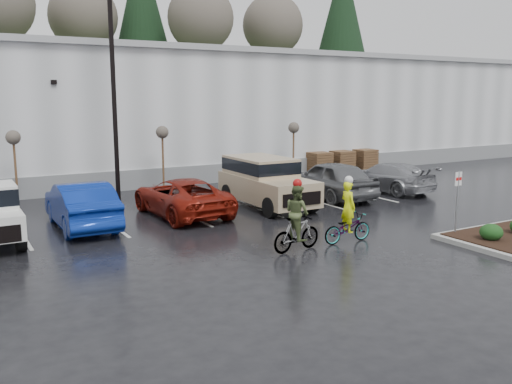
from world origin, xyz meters
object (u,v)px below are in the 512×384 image
sapling_mid (162,136)px  cyclist_olive (297,225)px  car_blue (81,205)px  lamppost (113,70)px  pallet_stack_a (319,164)px  suv_tan (267,183)px  fire_lane_sign (457,195)px  pallet_stack_b (342,162)px  pallet_stack_c (365,160)px  sapling_west (13,142)px  sapling_east (294,131)px  cyclist_hivis (348,222)px  car_far_silver (387,177)px  car_red (181,197)px  car_grey (330,179)px

sapling_mid → cyclist_olive: bearing=-90.6°
car_blue → lamppost: bearing=-120.2°
pallet_stack_a → suv_tan: 9.91m
fire_lane_sign → suv_tan: 7.84m
pallet_stack_b → pallet_stack_c: same height
sapling_west → pallet_stack_b: (18.20, 1.00, -2.05)m
lamppost → car_blue: 6.94m
sapling_mid → pallet_stack_c: sapling_mid is taller
pallet_stack_a → car_blue: car_blue is taller
sapling_east → cyclist_hivis: sapling_east is taller
pallet_stack_b → car_far_silver: bearing=-109.5°
car_blue → sapling_west: bearing=-73.9°
sapling_mid → sapling_east: 7.50m
suv_tan → car_far_silver: suv_tan is taller
sapling_east → lamppost: bearing=-174.3°
pallet_stack_b → pallet_stack_a: bearing=180.0°
sapling_east → pallet_stack_a: (2.50, 1.00, -2.05)m
lamppost → sapling_mid: bearing=21.8°
lamppost → fire_lane_sign: lamppost is taller
car_blue → pallet_stack_a: bearing=-157.0°
car_blue → cyclist_olive: 7.94m
sapling_west → car_far_silver: sapling_west is taller
pallet_stack_b → cyclist_olive: 17.20m
sapling_west → pallet_stack_a: 16.66m
cyclist_olive → car_red: bearing=2.4°
sapling_east → suv_tan: sapling_east is taller
lamppost → pallet_stack_a: size_ratio=6.83×
pallet_stack_a → pallet_stack_c: bearing=0.0°
sapling_mid → car_blue: 7.52m
sapling_mid → pallet_stack_b: sapling_mid is taller
car_grey → lamppost: bearing=-24.0°
pallet_stack_b → car_red: 14.27m
fire_lane_sign → cyclist_hivis: (-3.47, 1.30, -0.74)m
car_far_silver → cyclist_olive: 11.52m
sapling_mid → pallet_stack_a: (10.00, 1.00, -2.05)m
sapling_mid → car_grey: size_ratio=0.63×
sapling_east → car_far_silver: sapling_east is taller
car_far_silver → pallet_stack_b: bearing=-114.7°
pallet_stack_a → pallet_stack_c: 3.50m
car_red → car_far_silver: (10.70, -0.05, -0.02)m
sapling_west → pallet_stack_c: 20.13m
fire_lane_sign → car_red: (-6.49, 7.67, -0.68)m
car_blue → car_red: size_ratio=0.95×
sapling_west → car_blue: 5.79m
cyclist_hivis → car_blue: bearing=48.5°
sapling_west → suv_tan: sapling_west is taller
pallet_stack_c → cyclist_hivis: cyclist_hivis is taller
car_far_silver → fire_lane_sign: bearing=55.8°
car_blue → car_far_silver: (14.53, 0.08, -0.11)m
suv_tan → pallet_stack_b: bearing=35.2°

